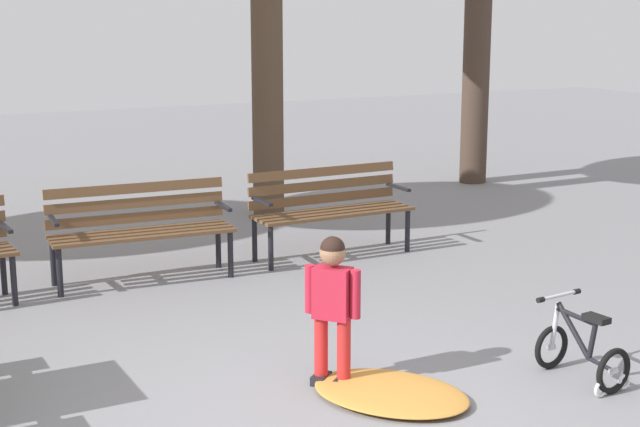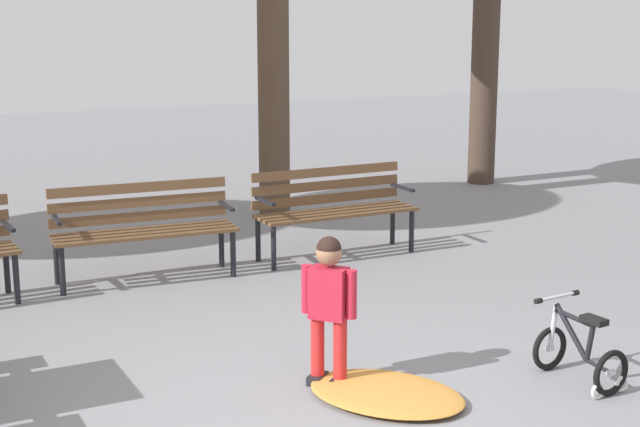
{
  "view_description": "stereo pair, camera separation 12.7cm",
  "coord_description": "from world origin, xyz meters",
  "px_view_note": "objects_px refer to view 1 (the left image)",
  "views": [
    {
      "loc": [
        -2.24,
        -4.56,
        2.38
      ],
      "look_at": [
        0.93,
        1.79,
        0.85
      ],
      "focal_mm": 53.76,
      "sensor_mm": 36.0,
      "label": 1
    },
    {
      "loc": [
        -2.13,
        -4.61,
        2.38
      ],
      "look_at": [
        0.93,
        1.79,
        0.85
      ],
      "focal_mm": 53.76,
      "sensor_mm": 36.0,
      "label": 2
    }
  ],
  "objects_px": {
    "child_standing": "(333,300)",
    "park_bench_left": "(140,224)",
    "park_bench_right": "(329,204)",
    "kids_bicycle": "(582,351)"
  },
  "relations": [
    {
      "from": "park_bench_right",
      "to": "child_standing",
      "type": "bearing_deg",
      "value": -116.68
    },
    {
      "from": "park_bench_left",
      "to": "park_bench_right",
      "type": "height_order",
      "value": "same"
    },
    {
      "from": "park_bench_left",
      "to": "child_standing",
      "type": "height_order",
      "value": "child_standing"
    },
    {
      "from": "park_bench_left",
      "to": "park_bench_right",
      "type": "relative_size",
      "value": 1.01
    },
    {
      "from": "kids_bicycle",
      "to": "park_bench_right",
      "type": "bearing_deg",
      "value": 89.89
    },
    {
      "from": "child_standing",
      "to": "park_bench_left",
      "type": "bearing_deg",
      "value": 97.8
    },
    {
      "from": "park_bench_left",
      "to": "child_standing",
      "type": "distance_m",
      "value": 2.96
    },
    {
      "from": "park_bench_right",
      "to": "child_standing",
      "type": "height_order",
      "value": "child_standing"
    },
    {
      "from": "park_bench_right",
      "to": "kids_bicycle",
      "type": "xyz_separation_m",
      "value": [
        -0.01,
        -3.63,
        -0.31
      ]
    },
    {
      "from": "park_bench_right",
      "to": "park_bench_left",
      "type": "bearing_deg",
      "value": -179.14
    }
  ]
}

